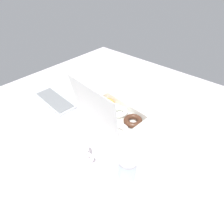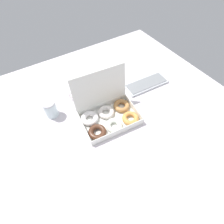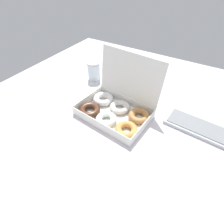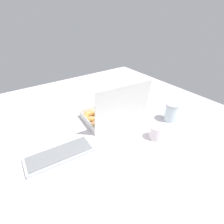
% 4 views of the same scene
% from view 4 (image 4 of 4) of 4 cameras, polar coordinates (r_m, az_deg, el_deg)
% --- Properties ---
extents(ground_plane, '(1.80, 1.80, 0.02)m').
position_cam_4_polar(ground_plane, '(1.23, -2.45, -2.91)').
color(ground_plane, silver).
extents(donut_box, '(0.40, 0.34, 0.31)m').
position_cam_4_polar(donut_box, '(1.21, 0.35, -0.83)').
color(donut_box, white).
rests_on(donut_box, ground_plane).
extents(keyboard, '(0.36, 0.16, 0.02)m').
position_cam_4_polar(keyboard, '(0.99, -16.63, -13.10)').
color(keyboard, silver).
rests_on(keyboard, ground_plane).
extents(coffee_mug, '(0.11, 0.08, 0.08)m').
position_cam_4_polar(coffee_mug, '(1.07, 14.39, -6.31)').
color(coffee_mug, white).
rests_on(coffee_mug, ground_plane).
extents(glass_jar, '(0.09, 0.09, 0.13)m').
position_cam_4_polar(glass_jar, '(1.25, 18.76, -0.08)').
color(glass_jar, silver).
rests_on(glass_jar, ground_plane).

